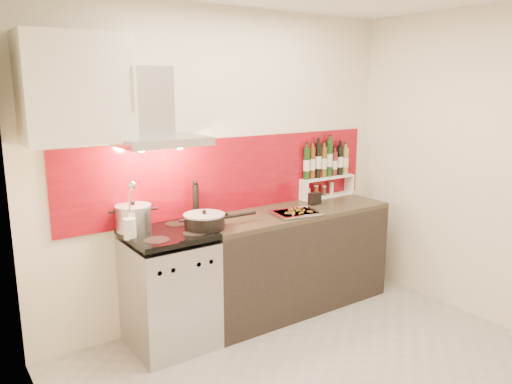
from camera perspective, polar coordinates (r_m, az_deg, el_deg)
floor at (r=3.68m, az=9.04°, el=-20.53°), size 3.40×3.40×0.00m
back_wall at (r=4.26m, az=-3.45°, el=3.03°), size 3.40×0.02×2.60m
left_wall at (r=2.35m, az=-21.45°, el=-5.47°), size 0.02×2.80×2.60m
right_wall at (r=4.51m, az=25.46°, el=2.37°), size 0.02×2.80×2.60m
backsplash at (r=4.29m, az=-2.78°, el=2.01°), size 3.00×0.02×0.64m
range_stove at (r=3.93m, az=-9.83°, el=-11.04°), size 0.60×0.60×0.91m
counter at (r=4.52m, az=4.17°, el=-7.60°), size 1.80×0.60×0.90m
range_hood at (r=3.75m, az=-11.49°, el=8.35°), size 0.62×0.50×0.61m
upper_cabinet at (r=3.55m, az=-19.87°, el=11.03°), size 0.70×0.35×0.72m
stock_pot at (r=3.83m, az=-13.81°, el=-2.87°), size 0.27×0.27×0.23m
saute_pan at (r=3.81m, az=-5.84°, el=-3.29°), size 0.61×0.32×0.15m
utensil_jar at (r=3.64m, az=-14.20°, el=-3.32°), size 0.09×0.13×0.43m
pepper_mill at (r=4.06m, az=-6.91°, el=-0.98°), size 0.05×0.05×0.33m
step_shelf at (r=4.90m, az=8.02°, el=2.48°), size 0.62×0.17×0.55m
caddy_box at (r=4.58m, az=6.73°, el=-0.72°), size 0.12×0.06×0.10m
baking_tray at (r=4.24m, az=4.55°, el=-2.37°), size 0.42×0.35×0.03m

